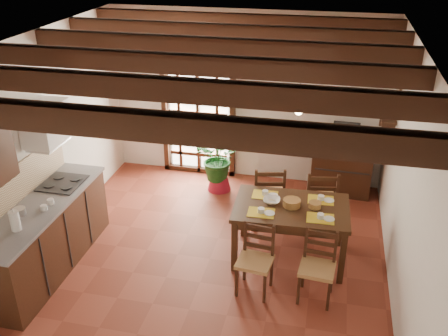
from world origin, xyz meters
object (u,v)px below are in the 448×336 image
(chair_near_left, at_px, (255,272))
(pendant_lamp, at_px, (299,105))
(sideboard, at_px, (341,170))
(potted_plant, at_px, (219,158))
(kitchen_counter, at_px, (45,235))
(chair_far_left, at_px, (268,207))
(dining_table, at_px, (291,213))
(chair_far_right, at_px, (318,211))
(chair_near_right, at_px, (316,279))
(crt_tv, at_px, (345,137))

(chair_near_left, bearing_deg, pendant_lamp, 75.25)
(sideboard, bearing_deg, potted_plant, -167.69)
(kitchen_counter, bearing_deg, chair_far_left, 31.62)
(dining_table, height_order, chair_near_left, chair_near_left)
(chair_near_left, height_order, sideboard, chair_near_left)
(chair_far_left, relative_size, chair_far_right, 1.00)
(chair_far_right, distance_m, potted_plant, 1.88)
(kitchen_counter, distance_m, pendant_lamp, 3.50)
(kitchen_counter, relative_size, chair_far_left, 2.31)
(dining_table, relative_size, pendant_lamp, 1.73)
(chair_far_right, bearing_deg, dining_table, 55.83)
(potted_plant, bearing_deg, kitchen_counter, -123.47)
(chair_near_right, xyz_separation_m, chair_far_left, (-0.77, 1.44, 0.04))
(chair_near_right, relative_size, potted_plant, 0.44)
(chair_far_left, relative_size, sideboard, 1.05)
(kitchen_counter, distance_m, chair_far_left, 3.02)
(pendant_lamp, bearing_deg, chair_far_left, 121.74)
(crt_tv, distance_m, potted_plant, 2.01)
(dining_table, relative_size, chair_far_right, 1.50)
(dining_table, height_order, sideboard, sideboard)
(sideboard, relative_size, pendant_lamp, 1.10)
(chair_near_left, xyz_separation_m, potted_plant, (-0.98, 2.36, 0.30))
(kitchen_counter, xyz_separation_m, pendant_lamp, (2.95, 0.97, 1.60))
(dining_table, distance_m, potted_plant, 2.08)
(chair_far_right, bearing_deg, kitchen_counter, 16.00)
(chair_far_right, relative_size, potted_plant, 0.50)
(dining_table, relative_size, crt_tv, 3.40)
(chair_far_left, xyz_separation_m, sideboard, (1.01, 1.24, 0.09))
(kitchen_counter, relative_size, sideboard, 2.42)
(kitchen_counter, height_order, chair_near_right, kitchen_counter)
(dining_table, distance_m, chair_far_right, 0.90)
(chair_near_left, xyz_separation_m, sideboard, (0.95, 2.71, 0.13))
(sideboard, bearing_deg, crt_tv, -87.74)
(dining_table, distance_m, chair_near_right, 0.91)
(chair_near_right, relative_size, chair_far_right, 0.88)
(crt_tv, bearing_deg, chair_near_right, -91.94)
(kitchen_counter, xyz_separation_m, chair_far_left, (2.57, 1.58, -0.17))
(kitchen_counter, relative_size, crt_tv, 5.23)
(chair_far_left, height_order, chair_far_right, same)
(kitchen_counter, height_order, sideboard, kitchen_counter)
(chair_near_left, xyz_separation_m, chair_far_right, (0.66, 1.49, 0.04))
(chair_far_left, distance_m, pendant_lamp, 1.92)
(potted_plant, bearing_deg, dining_table, -50.93)
(pendant_lamp, bearing_deg, chair_far_right, 62.70)
(chair_near_left, distance_m, potted_plant, 2.58)
(kitchen_counter, height_order, potted_plant, potted_plant)
(dining_table, xyz_separation_m, potted_plant, (-1.31, 1.62, -0.11))
(sideboard, bearing_deg, chair_far_right, -101.35)
(chair_near_right, distance_m, crt_tv, 2.78)
(kitchen_counter, height_order, chair_far_right, kitchen_counter)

